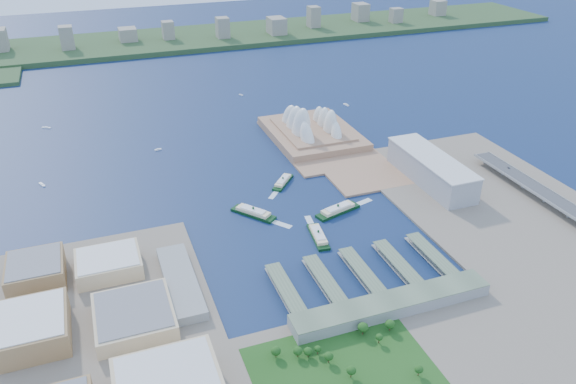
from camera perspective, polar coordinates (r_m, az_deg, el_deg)
name	(u,v)px	position (r m, az deg, el deg)	size (l,w,h in m)	color
ground	(321,241)	(642.42, 3.33, -4.99)	(3000.00, 3000.00, 0.00)	#0E1D44
west_land	(98,361)	(522.59, -18.71, -15.93)	(220.00, 390.00, 3.00)	#7A6D5E
south_land	(420,372)	(500.85, 13.27, -17.33)	(720.00, 180.00, 3.00)	#7A6D5E
east_land	(522,223)	(726.76, 22.66, -2.94)	(240.00, 500.00, 3.00)	#7A6D5E
peninsula	(318,141)	(889.72, 3.12, 5.19)	(135.00, 220.00, 3.00)	#A17658
far_shore	(171,40)	(1524.80, -11.81, 14.86)	(2200.00, 260.00, 12.00)	#2D4926
opera_house	(313,119)	(894.20, 2.51, 7.44)	(134.00, 180.00, 58.00)	white
toaster_building	(431,169)	(778.79, 14.32, 2.25)	(45.00, 155.00, 35.00)	#96969B
expressway	(569,213)	(756.99, 26.65, -1.92)	(26.00, 340.00, 11.85)	gray
west_buildings	(93,321)	(539.18, -19.20, -12.26)	(200.00, 280.00, 27.00)	#95734A
ferry_wharves	(362,273)	(590.08, 7.49, -8.11)	(184.00, 90.00, 9.30)	#59684F
terminal_building	(392,305)	(547.44, 10.50, -11.20)	(200.00, 28.00, 12.00)	gray
park	(345,365)	(482.71, 5.78, -17.09)	(150.00, 110.00, 16.00)	#194714
far_skyline	(171,29)	(1498.12, -11.80, 15.94)	(1900.00, 140.00, 55.00)	gray
ferry_a	(253,211)	(688.62, -3.55, -1.94)	(14.97, 58.82, 11.12)	black
ferry_b	(283,180)	(760.38, -0.52, 1.20)	(12.59, 49.48, 9.36)	black
ferry_c	(318,234)	(644.59, 3.09, -4.31)	(13.88, 54.51, 10.31)	black
ferry_d	(338,208)	(695.10, 5.09, -1.67)	(15.41, 60.53, 11.45)	black
boat_a	(42,184)	(827.04, -23.72, 0.72)	(3.49, 13.96, 2.69)	white
boat_b	(158,149)	(882.57, -13.07, 4.24)	(3.53, 10.07, 2.72)	white
boat_c	(346,105)	(1050.38, 5.93, 8.83)	(3.90, 13.36, 3.01)	white
boat_d	(46,128)	(1023.83, -23.35, 6.03)	(3.38, 15.44, 2.61)	white
boat_e	(241,95)	(1101.20, -4.79, 9.81)	(3.03, 9.51, 2.33)	white
car_c	(509,168)	(827.82, 21.50, 2.31)	(1.79, 4.39, 1.27)	slate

